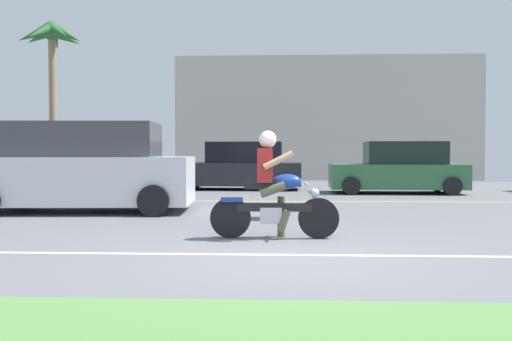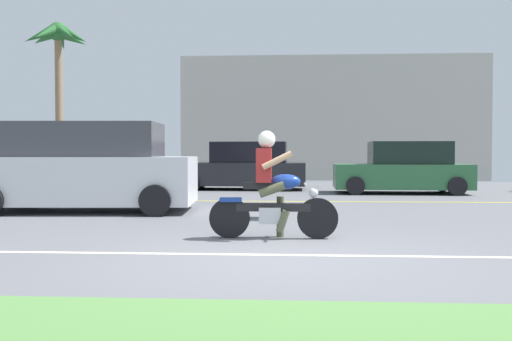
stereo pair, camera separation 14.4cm
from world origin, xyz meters
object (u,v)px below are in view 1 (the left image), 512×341
Objects in this scene: motorcyclist at (273,193)px; suv_nearby at (81,169)px; palm_tree_0 at (52,46)px; parked_car_0 at (76,170)px; parked_car_1 at (240,167)px; parked_car_2 at (399,169)px.

suv_nearby is at bearing 139.81° from motorcyclist.
suv_nearby is 12.21m from palm_tree_0.
palm_tree_0 reaches higher than suv_nearby.
parked_car_0 is 6.00m from palm_tree_0.
motorcyclist is 17.19m from palm_tree_0.
parked_car_1 is 1.07× the size of parked_car_2.
parked_car_2 reaches higher than parked_car_0.
motorcyclist is at bearing -83.10° from parked_car_1.
parked_car_2 is at bearing -16.58° from parked_car_1.
suv_nearby is 0.76× the size of palm_tree_0.
parked_car_2 is 14.40m from palm_tree_0.
parked_car_1 is 9.50m from palm_tree_0.
parked_car_2 is (3.81, 9.51, 0.07)m from motorcyclist.
parked_car_0 is 5.73m from parked_car_1.
suv_nearby reaches higher than parked_car_0.
parked_car_0 is at bearing -54.93° from palm_tree_0.
suv_nearby reaches higher than parked_car_1.
parked_car_0 is (-2.85, 7.35, -0.26)m from suv_nearby.
suv_nearby is 7.89m from parked_car_0.
suv_nearby is 9.99m from parked_car_2.
suv_nearby is at bearing -68.82° from parked_car_0.
palm_tree_0 is at bearing 125.07° from parked_car_0.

